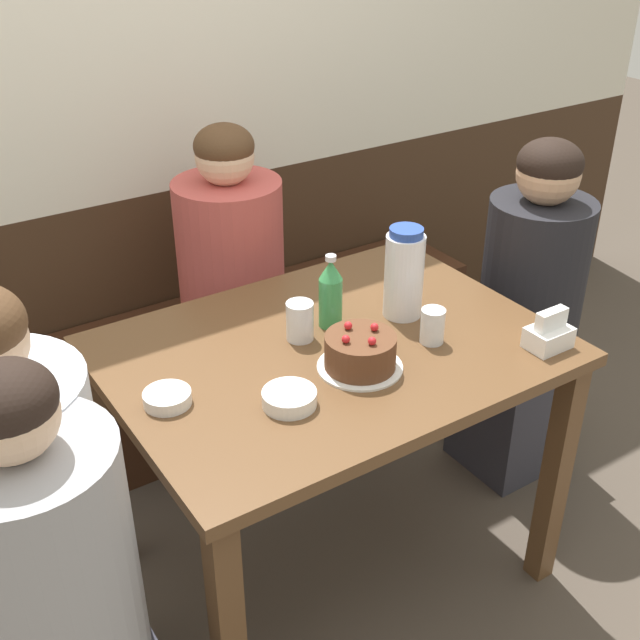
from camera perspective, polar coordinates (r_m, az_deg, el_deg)
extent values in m
plane|color=#4C4238|center=(2.53, 0.66, -17.01)|extent=(12.00, 12.00, 0.00)
cube|color=#3D2819|center=(3.01, -10.48, 1.36)|extent=(4.80, 0.04, 0.86)
cube|color=#381E11|center=(2.94, -8.37, -3.85)|extent=(2.17, 0.38, 0.45)
cube|color=brown|center=(2.04, 0.78, -2.23)|extent=(1.11, 0.83, 0.03)
cube|color=brown|center=(2.34, 16.40, -10.57)|extent=(0.06, 0.06, 0.74)
cube|color=brown|center=(2.36, -14.77, -9.83)|extent=(0.06, 0.06, 0.74)
cube|color=brown|center=(2.75, 5.26, -2.67)|extent=(0.06, 0.06, 0.74)
cylinder|color=white|center=(1.94, 2.82, -3.36)|extent=(0.21, 0.21, 0.01)
cylinder|color=#56331E|center=(1.92, 2.85, -2.25)|extent=(0.17, 0.17, 0.08)
sphere|color=red|center=(1.87, 1.85, -1.37)|extent=(0.02, 0.02, 0.02)
sphere|color=red|center=(1.86, 3.79, -1.48)|extent=(0.02, 0.02, 0.02)
sphere|color=red|center=(1.92, 3.90, -0.51)|extent=(0.02, 0.02, 0.02)
sphere|color=red|center=(1.92, 2.02, -0.40)|extent=(0.02, 0.02, 0.02)
cylinder|color=white|center=(2.13, 5.99, 3.12)|extent=(0.10, 0.10, 0.23)
cylinder|color=#28479E|center=(2.07, 6.17, 6.23)|extent=(0.09, 0.09, 0.02)
cylinder|color=#388E4C|center=(2.09, 0.75, 1.26)|extent=(0.06, 0.06, 0.14)
cone|color=#388E4C|center=(2.04, 0.77, 3.59)|extent=(0.06, 0.06, 0.05)
cylinder|color=silver|center=(2.03, 0.77, 4.44)|extent=(0.03, 0.03, 0.01)
cube|color=white|center=(2.09, 15.93, -1.21)|extent=(0.11, 0.08, 0.05)
cube|color=white|center=(2.06, 16.13, 0.04)|extent=(0.09, 0.03, 0.05)
cylinder|color=white|center=(1.81, -2.19, -5.58)|extent=(0.12, 0.12, 0.04)
cylinder|color=white|center=(1.84, -10.81, -5.47)|extent=(0.11, 0.11, 0.03)
cylinder|color=silver|center=(2.03, -1.44, -0.07)|extent=(0.07, 0.07, 0.10)
cylinder|color=silver|center=(2.04, 8.00, -0.41)|extent=(0.06, 0.06, 0.09)
cylinder|color=silver|center=(1.82, -21.25, -11.08)|extent=(0.39, 0.39, 0.52)
cube|color=#33333D|center=(2.84, 13.67, -5.85)|extent=(0.34, 0.30, 0.45)
cylinder|color=black|center=(2.60, 14.92, 2.86)|extent=(0.32, 0.32, 0.52)
sphere|color=tan|center=(2.47, 15.95, 9.98)|extent=(0.19, 0.19, 0.19)
ellipsoid|color=black|center=(2.46, 16.06, 10.70)|extent=(0.19, 0.19, 0.14)
cylinder|color=#99999E|center=(1.64, -19.13, -15.84)|extent=(0.35, 0.35, 0.52)
sphere|color=beige|center=(1.43, -21.32, -6.29)|extent=(0.17, 0.17, 0.17)
ellipsoid|color=black|center=(1.42, -21.55, -5.30)|extent=(0.18, 0.18, 0.13)
cube|color=#33333D|center=(2.85, -5.79, -4.97)|extent=(0.30, 0.34, 0.45)
cylinder|color=#BC4C47|center=(2.60, -6.35, 4.08)|extent=(0.34, 0.34, 0.54)
sphere|color=beige|center=(2.47, -6.81, 11.50)|extent=(0.18, 0.18, 0.18)
ellipsoid|color=#4C331E|center=(2.46, -6.85, 12.19)|extent=(0.18, 0.18, 0.13)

